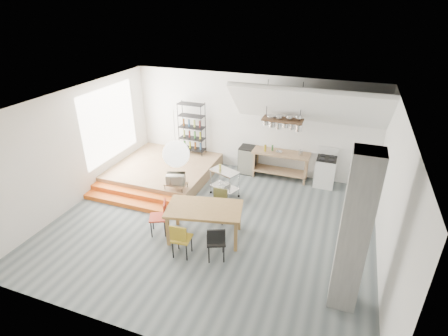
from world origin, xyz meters
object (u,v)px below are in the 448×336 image
at_px(rolling_cart, 225,180).
at_px(mini_fridge, 248,160).
at_px(dining_table, 204,211).
at_px(stove, 325,171).

distance_m(rolling_cart, mini_fridge, 1.71).
relative_size(rolling_cart, mini_fridge, 1.02).
relative_size(dining_table, mini_fridge, 2.14).
xyz_separation_m(dining_table, mini_fridge, (-0.03, 3.74, -0.30)).
xyz_separation_m(stove, mini_fridge, (-2.50, 0.04, -0.03)).
bearing_deg(stove, rolling_cart, -148.47).
relative_size(stove, dining_table, 0.60).
xyz_separation_m(stove, dining_table, (-2.47, -3.70, 0.27)).
distance_m(stove, mini_fridge, 2.50).
bearing_deg(dining_table, mini_fridge, 78.09).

